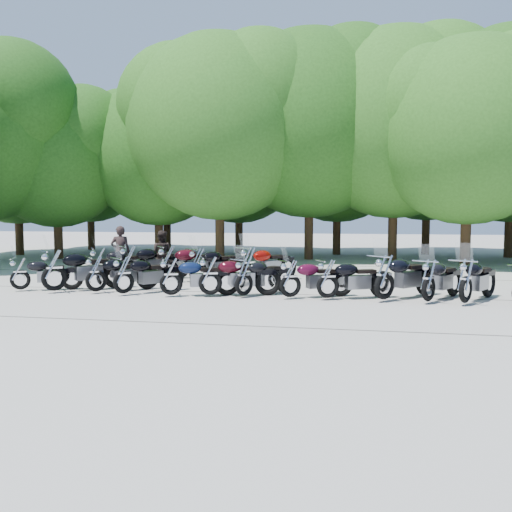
% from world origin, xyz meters
% --- Properties ---
extents(ground, '(90.00, 90.00, 0.00)m').
position_xyz_m(ground, '(0.00, 0.00, 0.00)').
color(ground, '#9D968E').
rests_on(ground, ground).
extents(tree_0, '(7.50, 7.50, 9.21)m').
position_xyz_m(tree_0, '(-15.42, 12.98, 5.45)').
color(tree_0, '#3A2614').
rests_on(tree_0, ground).
extents(tree_1, '(6.97, 6.97, 8.55)m').
position_xyz_m(tree_1, '(-12.04, 11.24, 5.06)').
color(tree_1, '#3A2614').
rests_on(tree_1, ground).
extents(tree_2, '(7.31, 7.31, 8.97)m').
position_xyz_m(tree_2, '(-7.25, 12.84, 5.31)').
color(tree_2, '#3A2614').
rests_on(tree_2, ground).
extents(tree_3, '(8.70, 8.70, 10.67)m').
position_xyz_m(tree_3, '(-3.57, 11.24, 6.32)').
color(tree_3, '#3A2614').
rests_on(tree_3, ground).
extents(tree_4, '(9.13, 9.13, 11.20)m').
position_xyz_m(tree_4, '(0.54, 13.09, 6.64)').
color(tree_4, '#3A2614').
rests_on(tree_4, ground).
extents(tree_5, '(9.04, 9.04, 11.10)m').
position_xyz_m(tree_5, '(4.61, 13.20, 6.57)').
color(tree_5, '#3A2614').
rests_on(tree_5, ground).
extents(tree_6, '(8.00, 8.00, 9.82)m').
position_xyz_m(tree_6, '(7.55, 10.82, 5.81)').
color(tree_6, '#3A2614').
rests_on(tree_6, ground).
extents(tree_9, '(7.59, 7.59, 9.32)m').
position_xyz_m(tree_9, '(-13.53, 17.59, 5.52)').
color(tree_9, '#3A2614').
rests_on(tree_9, ground).
extents(tree_10, '(7.78, 7.78, 9.55)m').
position_xyz_m(tree_10, '(-8.29, 16.97, 5.66)').
color(tree_10, '#3A2614').
rests_on(tree_10, ground).
extents(tree_11, '(7.56, 7.56, 9.28)m').
position_xyz_m(tree_11, '(-3.76, 16.43, 5.49)').
color(tree_11, '#3A2614').
rests_on(tree_11, ground).
extents(tree_12, '(7.88, 7.88, 9.67)m').
position_xyz_m(tree_12, '(1.80, 16.47, 5.72)').
color(tree_12, '#3A2614').
rests_on(tree_12, ground).
extents(tree_13, '(8.31, 8.31, 10.20)m').
position_xyz_m(tree_13, '(6.69, 17.47, 6.04)').
color(tree_13, '#3A2614').
rests_on(tree_13, ground).
extents(tree_14, '(8.02, 8.02, 9.84)m').
position_xyz_m(tree_14, '(10.68, 16.09, 5.83)').
color(tree_14, '#3A2614').
rests_on(tree_14, ground).
extents(motorcycle_0, '(2.11, 1.44, 1.16)m').
position_xyz_m(motorcycle_0, '(-7.03, 0.58, 0.58)').
color(motorcycle_0, black).
rests_on(motorcycle_0, ground).
extents(motorcycle_1, '(2.42, 2.32, 1.45)m').
position_xyz_m(motorcycle_1, '(-5.84, 0.46, 0.73)').
color(motorcycle_1, black).
rests_on(motorcycle_1, ground).
extents(motorcycle_2, '(2.07, 2.00, 1.25)m').
position_xyz_m(motorcycle_2, '(-4.58, 0.60, 0.62)').
color(motorcycle_2, black).
rests_on(motorcycle_2, ground).
extents(motorcycle_3, '(1.97, 2.12, 1.26)m').
position_xyz_m(motorcycle_3, '(-3.63, 0.38, 0.63)').
color(motorcycle_3, black).
rests_on(motorcycle_3, ground).
extents(motorcycle_4, '(2.31, 1.44, 1.25)m').
position_xyz_m(motorcycle_4, '(-2.21, 0.37, 0.63)').
color(motorcycle_4, '#0C1737').
rests_on(motorcycle_4, ground).
extents(motorcycle_5, '(2.39, 1.47, 1.30)m').
position_xyz_m(motorcycle_5, '(-1.13, 0.58, 0.65)').
color(motorcycle_5, '#330710').
rests_on(motorcycle_5, ground).
extents(motorcycle_6, '(1.85, 2.16, 1.24)m').
position_xyz_m(motorcycle_6, '(-0.18, 0.65, 0.62)').
color(motorcycle_6, black).
rests_on(motorcycle_6, ground).
extents(motorcycle_7, '(2.21, 1.63, 1.22)m').
position_xyz_m(motorcycle_7, '(1.12, 0.61, 0.61)').
color(motorcycle_7, '#3F081F').
rests_on(motorcycle_7, ground).
extents(motorcycle_8, '(2.30, 1.51, 1.25)m').
position_xyz_m(motorcycle_8, '(2.14, 0.63, 0.63)').
color(motorcycle_8, black).
rests_on(motorcycle_8, ground).
extents(motorcycle_9, '(2.28, 2.38, 1.43)m').
position_xyz_m(motorcycle_9, '(3.62, 0.61, 0.71)').
color(motorcycle_9, black).
rests_on(motorcycle_9, ground).
extents(motorcycle_10, '(1.80, 2.35, 1.31)m').
position_xyz_m(motorcycle_10, '(4.74, 0.56, 0.66)').
color(motorcycle_10, black).
rests_on(motorcycle_10, ground).
extents(motorcycle_11, '(1.85, 2.43, 1.35)m').
position_xyz_m(motorcycle_11, '(5.64, 0.45, 0.68)').
color(motorcycle_11, black).
rests_on(motorcycle_11, ground).
extents(motorcycle_13, '(2.37, 1.77, 1.32)m').
position_xyz_m(motorcycle_13, '(-5.78, 3.22, 0.66)').
color(motorcycle_13, black).
rests_on(motorcycle_13, ground).
extents(motorcycle_14, '(2.40, 2.21, 1.42)m').
position_xyz_m(motorcycle_14, '(-4.69, 3.26, 0.71)').
color(motorcycle_14, black).
rests_on(motorcycle_14, ground).
extents(motorcycle_15, '(2.52, 2.04, 1.42)m').
position_xyz_m(motorcycle_15, '(-3.29, 3.18, 0.71)').
color(motorcycle_15, '#3A0711').
rests_on(motorcycle_15, ground).
extents(motorcycle_16, '(2.12, 2.27, 1.35)m').
position_xyz_m(motorcycle_16, '(-2.27, 3.19, 0.67)').
color(motorcycle_16, black).
rests_on(motorcycle_16, ground).
extents(motorcycle_17, '(2.11, 2.44, 1.41)m').
position_xyz_m(motorcycle_17, '(-0.58, 3.36, 0.70)').
color(motorcycle_17, '#7A0904').
rests_on(motorcycle_17, ground).
extents(rider_0, '(0.79, 0.63, 1.89)m').
position_xyz_m(rider_0, '(-5.41, 4.09, 0.95)').
color(rider_0, black).
rests_on(rider_0, ground).
extents(rider_1, '(0.85, 0.67, 1.71)m').
position_xyz_m(rider_1, '(-4.08, 4.67, 0.86)').
color(rider_1, black).
rests_on(rider_1, ground).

